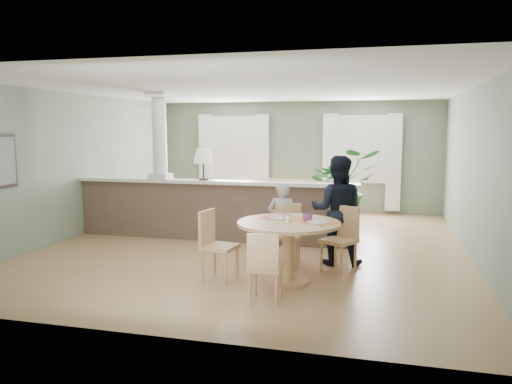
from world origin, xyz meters
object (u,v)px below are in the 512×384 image
(chair_far_man, at_px, (342,236))
(chair_side, at_px, (215,242))
(dining_table, at_px, (289,234))
(sofa, at_px, (279,202))
(houseplant, at_px, (342,188))
(child_person, at_px, (282,222))
(chair_far_boy, at_px, (287,231))
(man_person, at_px, (337,210))
(chair_near, at_px, (265,264))

(chair_far_man, height_order, chair_side, chair_side)
(dining_table, bearing_deg, chair_side, -172.85)
(chair_side, bearing_deg, sofa, 8.33)
(houseplant, height_order, child_person, houseplant)
(houseplant, bearing_deg, chair_far_boy, -99.46)
(man_person, bearing_deg, sofa, -64.76)
(chair_far_boy, bearing_deg, chair_near, -90.00)
(child_person, height_order, man_person, man_person)
(dining_table, relative_size, chair_side, 1.44)
(houseplant, bearing_deg, man_person, -86.63)
(sofa, distance_m, man_person, 3.30)
(chair_far_man, relative_size, man_person, 0.57)
(houseplant, xyz_separation_m, child_person, (-0.65, -3.07, -0.20))
(dining_table, bearing_deg, chair_far_man, 48.55)
(dining_table, bearing_deg, sofa, 103.62)
(chair_far_man, bearing_deg, sofa, 146.37)
(chair_side, distance_m, man_person, 1.97)
(sofa, xyz_separation_m, chair_far_man, (1.60, -3.30, 0.05))
(houseplant, relative_size, child_person, 1.33)
(chair_side, bearing_deg, houseplant, -8.85)
(sofa, height_order, chair_side, chair_side)
(dining_table, distance_m, child_person, 1.09)
(sofa, xyz_separation_m, chair_far_boy, (0.77, -3.13, 0.04))
(man_person, bearing_deg, child_person, 1.58)
(chair_far_man, bearing_deg, chair_near, -85.03)
(dining_table, height_order, chair_near, dining_table)
(sofa, distance_m, chair_far_boy, 3.23)
(houseplant, relative_size, man_person, 0.99)
(sofa, relative_size, chair_side, 3.37)
(man_person, bearing_deg, dining_table, 62.65)
(houseplant, bearing_deg, chair_near, -95.36)
(dining_table, relative_size, chair_near, 1.59)
(dining_table, bearing_deg, houseplant, 85.25)
(chair_far_boy, bearing_deg, dining_table, -79.63)
(chair_far_man, distance_m, chair_near, 1.76)
(chair_far_boy, bearing_deg, sofa, 101.57)
(sofa, xyz_separation_m, child_person, (0.66, -2.97, 0.15))
(dining_table, xyz_separation_m, chair_far_man, (0.63, 0.71, -0.14))
(houseplant, relative_size, chair_near, 1.91)
(chair_far_boy, xyz_separation_m, chair_far_man, (0.83, -0.16, 0.01))
(houseplant, xyz_separation_m, dining_table, (-0.34, -4.12, -0.16))
(sofa, xyz_separation_m, houseplant, (1.31, 0.10, 0.35))
(dining_table, relative_size, chair_far_man, 1.45)
(sofa, bearing_deg, chair_side, -89.40)
(chair_side, height_order, man_person, man_person)
(chair_far_boy, distance_m, chair_far_man, 0.84)
(chair_near, bearing_deg, houseplant, -98.24)
(houseplant, height_order, chair_far_boy, houseplant)
(chair_far_man, height_order, man_person, man_person)
(houseplant, distance_m, dining_table, 4.13)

